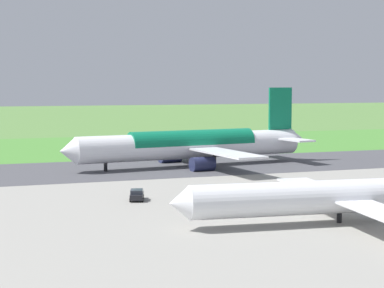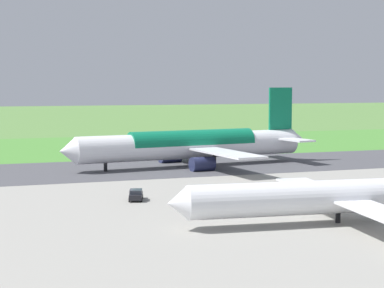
{
  "view_description": "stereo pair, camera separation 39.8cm",
  "coord_description": "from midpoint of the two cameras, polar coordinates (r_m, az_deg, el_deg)",
  "views": [
    {
      "loc": [
        44.96,
        122.42,
        16.24
      ],
      "look_at": [
        2.42,
        0.0,
        4.5
      ],
      "focal_mm": 60.62,
      "sensor_mm": 36.0,
      "label": 1
    },
    {
      "loc": [
        44.59,
        122.55,
        16.24
      ],
      "look_at": [
        2.42,
        0.0,
        4.5
      ],
      "focal_mm": 60.62,
      "sensor_mm": 36.0,
      "label": 2
    }
  ],
  "objects": [
    {
      "name": "traffic_cone_orange",
      "position": [
        169.78,
        -4.39,
        -0.23
      ],
      "size": [
        0.4,
        0.4,
        0.55
      ],
      "primitive_type": "cone",
      "color": "orange",
      "rests_on": "ground"
    },
    {
      "name": "airliner_main",
      "position": [
        130.31,
        0.24,
        -0.06
      ],
      "size": [
        54.11,
        44.4,
        15.88
      ],
      "color": "white",
      "rests_on": "ground"
    },
    {
      "name": "service_car_ops",
      "position": [
        92.07,
        -4.83,
        -4.47
      ],
      "size": [
        2.93,
        4.54,
        1.62
      ],
      "color": "black",
      "rests_on": "ground"
    },
    {
      "name": "runway_asphalt",
      "position": [
        131.41,
        1.08,
        -1.91
      ],
      "size": [
        600.0,
        30.95,
        0.06
      ],
      "primitive_type": "cube",
      "color": "#47474C",
      "rests_on": "ground"
    },
    {
      "name": "ground_plane",
      "position": [
        131.42,
        1.08,
        -1.92
      ],
      "size": [
        800.0,
        800.0,
        0.0
      ],
      "primitive_type": "plane",
      "color": "#547F3D"
    },
    {
      "name": "no_stopping_sign",
      "position": [
        175.23,
        -2.55,
        0.39
      ],
      "size": [
        0.6,
        0.1,
        2.78
      ],
      "color": "slate",
      "rests_on": "ground"
    },
    {
      "name": "airliner_parked_mid",
      "position": [
        78.56,
        13.06,
        -4.45
      ],
      "size": [
        41.19,
        33.76,
        12.02
      ],
      "color": "white",
      "rests_on": "ground"
    },
    {
      "name": "service_car_followme",
      "position": [
        89.74,
        4.73,
        -4.72
      ],
      "size": [
        4.42,
        4.01,
        1.62
      ],
      "color": "#B21914",
      "rests_on": "ground"
    },
    {
      "name": "grass_verge_foreground",
      "position": [
        170.58,
        -3.68,
        -0.29
      ],
      "size": [
        600.0,
        80.0,
        0.04
      ],
      "primitive_type": "cube",
      "color": "#478534",
      "rests_on": "ground"
    }
  ]
}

